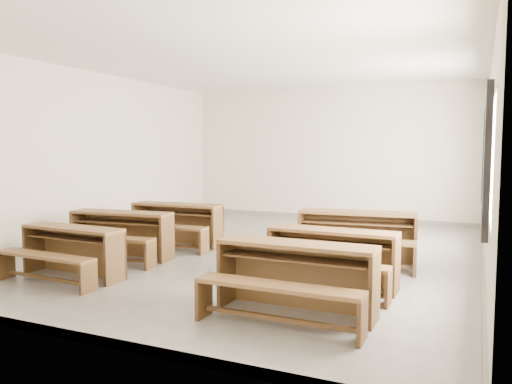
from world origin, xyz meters
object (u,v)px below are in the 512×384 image
at_px(desk_set_0, 70,248).
at_px(desk_set_2, 176,221).
at_px(desk_set_1, 120,231).
at_px(desk_set_5, 357,233).
at_px(desk_set_3, 294,273).
at_px(desk_set_4, 331,254).

distance_m(desk_set_0, desk_set_2, 2.45).
bearing_deg(desk_set_1, desk_set_5, 13.08).
distance_m(desk_set_1, desk_set_3, 3.66).
bearing_deg(desk_set_2, desk_set_1, -101.84).
relative_size(desk_set_0, desk_set_3, 0.93).
relative_size(desk_set_1, desk_set_4, 1.06).
xyz_separation_m(desk_set_3, desk_set_5, (0.06, 2.58, 0.02)).
bearing_deg(desk_set_3, desk_set_0, 177.38).
distance_m(desk_set_2, desk_set_4, 3.57).
bearing_deg(desk_set_4, desk_set_3, -92.45).
relative_size(desk_set_1, desk_set_2, 1.02).
relative_size(desk_set_0, desk_set_1, 0.90).
xyz_separation_m(desk_set_0, desk_set_2, (0.04, 2.45, 0.04)).
xyz_separation_m(desk_set_0, desk_set_1, (-0.17, 1.20, 0.03)).
height_order(desk_set_1, desk_set_3, desk_set_3).
bearing_deg(desk_set_0, desk_set_3, -0.63).
bearing_deg(desk_set_2, desk_set_5, -3.16).
relative_size(desk_set_2, desk_set_5, 0.93).
height_order(desk_set_0, desk_set_3, desk_set_3).
bearing_deg(desk_set_3, desk_set_2, 140.97).
xyz_separation_m(desk_set_1, desk_set_2, (0.21, 1.25, 0.00)).
relative_size(desk_set_0, desk_set_5, 0.85).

